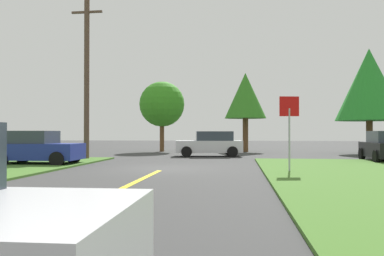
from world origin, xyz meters
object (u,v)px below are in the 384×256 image
(parked_car_near_building, at_px, (37,148))
(oak_tree_left, at_px, (162,104))
(stop_sign, at_px, (289,119))
(utility_pole_mid, at_px, (87,77))
(oak_tree_right, at_px, (245,96))
(car_approaching_junction, at_px, (210,144))
(pine_tree_center, at_px, (369,85))

(parked_car_near_building, distance_m, oak_tree_left, 14.80)
(stop_sign, distance_m, oak_tree_left, 18.61)
(parked_car_near_building, relative_size, utility_pole_mid, 0.43)
(oak_tree_left, height_order, oak_tree_right, oak_tree_right)
(car_approaching_junction, relative_size, pine_tree_center, 0.59)
(utility_pole_mid, bearing_deg, car_approaching_junction, 30.46)
(stop_sign, relative_size, utility_pole_mid, 0.32)
(oak_tree_left, relative_size, oak_tree_right, 0.90)
(car_approaching_junction, xyz_separation_m, oak_tree_right, (2.39, 6.46, 3.67))
(utility_pole_mid, relative_size, oak_tree_left, 1.60)
(oak_tree_right, bearing_deg, pine_tree_center, -15.50)
(utility_pole_mid, bearing_deg, oak_tree_left, 76.88)
(pine_tree_center, bearing_deg, oak_tree_left, 171.81)
(utility_pole_mid, xyz_separation_m, oak_tree_right, (9.15, 10.44, -0.22))
(stop_sign, distance_m, utility_pole_mid, 12.58)
(car_approaching_junction, xyz_separation_m, utility_pole_mid, (-6.76, -3.98, 3.89))
(parked_car_near_building, relative_size, pine_tree_center, 0.52)
(pine_tree_center, bearing_deg, oak_tree_right, 164.50)
(oak_tree_left, bearing_deg, stop_sign, -64.05)
(utility_pole_mid, relative_size, oak_tree_right, 1.44)
(car_approaching_junction, relative_size, utility_pole_mid, 0.49)
(oak_tree_right, bearing_deg, car_approaching_junction, -110.31)
(stop_sign, xyz_separation_m, oak_tree_right, (-1.34, 16.85, 2.43))
(utility_pole_mid, xyz_separation_m, pine_tree_center, (17.91, 8.01, 0.29))
(parked_car_near_building, xyz_separation_m, pine_tree_center, (18.86, 11.85, 4.17))
(utility_pole_mid, bearing_deg, stop_sign, -31.43)
(car_approaching_junction, height_order, oak_tree_right, oak_tree_right)
(stop_sign, distance_m, parked_car_near_building, 11.79)
(oak_tree_left, bearing_deg, oak_tree_right, 1.65)
(car_approaching_junction, distance_m, oak_tree_right, 7.81)
(parked_car_near_building, height_order, utility_pole_mid, utility_pole_mid)
(oak_tree_right, bearing_deg, oak_tree_left, -178.35)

